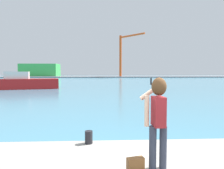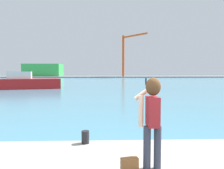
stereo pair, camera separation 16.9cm
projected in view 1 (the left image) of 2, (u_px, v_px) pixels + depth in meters
name	position (u px, v px, depth m)	size (l,w,h in m)	color
ground_plane	(106.00, 81.00, 53.54)	(220.00, 220.00, 0.00)	#334751
harbor_water	(106.00, 81.00, 55.53)	(140.00, 100.00, 0.02)	teal
far_shore_dock	(104.00, 77.00, 95.40)	(140.00, 20.00, 0.52)	gray
person_photographer	(158.00, 113.00, 3.91)	(0.53, 0.55, 1.74)	#2D3342
handbag	(135.00, 164.00, 3.89)	(0.32, 0.14, 0.24)	brown
harbor_bollard	(89.00, 137.00, 5.35)	(0.20, 0.20, 0.33)	black
boat_moored	(25.00, 83.00, 28.62)	(8.98, 4.43, 2.38)	#B21919
warehouse_left	(40.00, 70.00, 93.20)	(15.94, 10.07, 5.41)	green
port_crane	(123.00, 51.00, 86.37)	(8.86, 10.72, 17.14)	#D84C19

